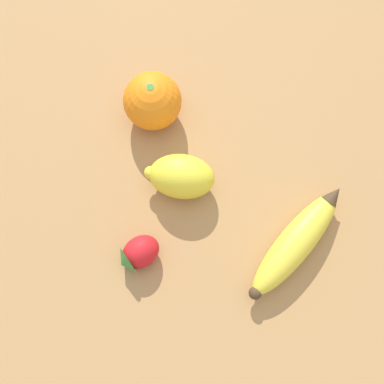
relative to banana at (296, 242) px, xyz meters
name	(u,v)px	position (x,y,z in m)	size (l,w,h in m)	color
ground_plane	(236,105)	(0.20, -0.04, -0.02)	(3.00, 3.00, 0.00)	#A87A47
banana	(296,242)	(0.00, 0.00, 0.00)	(0.09, 0.17, 0.04)	yellow
orange	(152,101)	(0.25, 0.06, 0.02)	(0.08, 0.08, 0.08)	orange
strawberry	(138,254)	(0.09, 0.17, 0.00)	(0.04, 0.05, 0.04)	red
lemon	(181,177)	(0.14, 0.08, 0.01)	(0.09, 0.10, 0.06)	yellow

